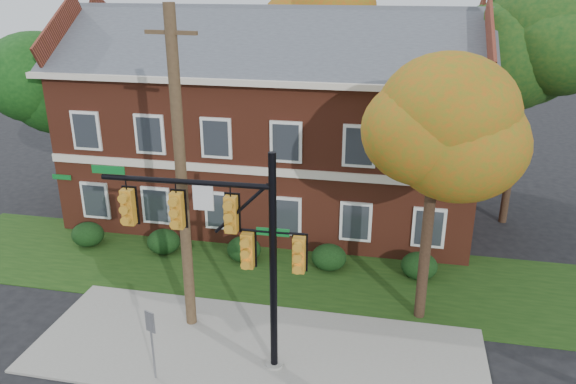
% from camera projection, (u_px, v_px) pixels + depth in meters
% --- Properties ---
extents(ground, '(120.00, 120.00, 0.00)m').
position_uv_depth(ground, '(248.00, 372.00, 16.59)').
color(ground, black).
rests_on(ground, ground).
extents(sidewalk, '(14.00, 5.00, 0.08)m').
position_uv_depth(sidewalk, '(256.00, 350.00, 17.49)').
color(sidewalk, gray).
rests_on(sidewalk, ground).
extents(grass_strip, '(30.00, 6.00, 0.04)m').
position_uv_depth(grass_strip, '(288.00, 273.00, 22.07)').
color(grass_strip, '#193811').
rests_on(grass_strip, ground).
extents(apartment_building, '(18.80, 8.80, 9.74)m').
position_uv_depth(apartment_building, '(272.00, 113.00, 26.11)').
color(apartment_building, maroon).
rests_on(apartment_building, ground).
extents(hedge_far_left, '(1.40, 1.26, 1.05)m').
position_uv_depth(hedge_far_left, '(88.00, 234.00, 24.22)').
color(hedge_far_left, black).
rests_on(hedge_far_left, ground).
extents(hedge_left, '(1.40, 1.26, 1.05)m').
position_uv_depth(hedge_left, '(164.00, 242.00, 23.56)').
color(hedge_left, black).
rests_on(hedge_left, ground).
extents(hedge_center, '(1.40, 1.26, 1.05)m').
position_uv_depth(hedge_center, '(244.00, 249.00, 22.90)').
color(hedge_center, black).
rests_on(hedge_center, ground).
extents(hedge_right, '(1.40, 1.26, 1.05)m').
position_uv_depth(hedge_right, '(329.00, 257.00, 22.24)').
color(hedge_right, black).
rests_on(hedge_right, ground).
extents(hedge_far_right, '(1.40, 1.26, 1.05)m').
position_uv_depth(hedge_far_right, '(419.00, 266.00, 21.59)').
color(hedge_far_right, black).
rests_on(hedge_far_right, ground).
extents(tree_near_right, '(4.50, 4.25, 8.58)m').
position_uv_depth(tree_near_right, '(445.00, 129.00, 16.75)').
color(tree_near_right, black).
rests_on(tree_near_right, ground).
extents(tree_left_rear, '(5.40, 5.10, 8.88)m').
position_uv_depth(tree_left_rear, '(65.00, 74.00, 26.31)').
color(tree_left_rear, black).
rests_on(tree_left_rear, ground).
extents(tree_right_rear, '(6.30, 5.95, 10.62)m').
position_uv_depth(tree_right_rear, '(537.00, 48.00, 23.64)').
color(tree_right_rear, black).
rests_on(tree_right_rear, ground).
extents(tree_far_rear, '(6.84, 6.46, 11.52)m').
position_uv_depth(tree_far_rear, '(326.00, 16.00, 31.64)').
color(tree_far_rear, black).
rests_on(tree_far_rear, ground).
extents(traffic_signal, '(6.02, 0.54, 6.72)m').
position_uv_depth(traffic_signal, '(230.00, 238.00, 15.48)').
color(traffic_signal, gray).
rests_on(traffic_signal, ground).
extents(utility_pole, '(1.60, 0.38, 10.29)m').
position_uv_depth(utility_pole, '(181.00, 178.00, 17.02)').
color(utility_pole, '#443120').
rests_on(utility_pole, ground).
extents(sign_post, '(0.32, 0.16, 2.29)m').
position_uv_depth(sign_post, '(151.00, 334.00, 15.71)').
color(sign_post, slate).
rests_on(sign_post, ground).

